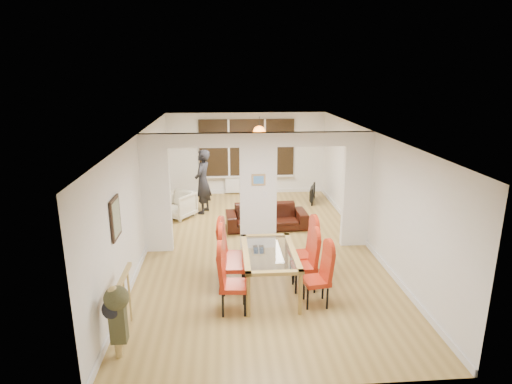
{
  "coord_description": "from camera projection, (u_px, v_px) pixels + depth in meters",
  "views": [
    {
      "loc": [
        -0.73,
        -8.96,
        3.85
      ],
      "look_at": [
        -0.0,
        0.6,
        1.13
      ],
      "focal_mm": 30.0,
      "sensor_mm": 36.0,
      "label": 1
    }
  ],
  "objects": [
    {
      "name": "bowl",
      "position": [
        272.0,
        206.0,
        11.82
      ],
      "size": [
        0.23,
        0.23,
        0.06
      ],
      "primitive_type": "imported",
      "color": "black",
      "rests_on": "coffee_table"
    },
    {
      "name": "dining_chair_la",
      "position": [
        233.0,
        281.0,
        6.98
      ],
      "size": [
        0.47,
        0.47,
        1.09
      ],
      "primitive_type": null,
      "rotation": [
        0.0,
        0.0,
        -0.09
      ],
      "color": "#A42510",
      "rests_on": "floor"
    },
    {
      "name": "dining_chair_lc",
      "position": [
        232.0,
        252.0,
        8.08
      ],
      "size": [
        0.53,
        0.53,
        1.11
      ],
      "primitive_type": null,
      "rotation": [
        0.0,
        0.0,
        -0.24
      ],
      "color": "#A42510",
      "rests_on": "floor"
    },
    {
      "name": "room_walls",
      "position": [
        258.0,
        192.0,
        9.34
      ],
      "size": [
        5.0,
        9.0,
        2.6
      ],
      "primitive_type": null,
      "color": "silver",
      "rests_on": "floor"
    },
    {
      "name": "stair_newel",
      "position": [
        124.0,
        303.0,
        6.32
      ],
      "size": [
        0.4,
        1.2,
        1.1
      ],
      "primitive_type": null,
      "color": "tan",
      "rests_on": "floor"
    },
    {
      "name": "coffee_table",
      "position": [
        268.0,
        210.0,
        11.94
      ],
      "size": [
        1.07,
        0.71,
        0.23
      ],
      "primitive_type": null,
      "rotation": [
        0.0,
        0.0,
        0.23
      ],
      "color": "black",
      "rests_on": "floor"
    },
    {
      "name": "pendant_light",
      "position": [
        259.0,
        132.0,
        12.3
      ],
      "size": [
        0.36,
        0.36,
        0.36
      ],
      "primitive_type": "sphere",
      "color": "orange",
      "rests_on": "room_walls"
    },
    {
      "name": "dining_chair_lb",
      "position": [
        234.0,
        262.0,
        7.63
      ],
      "size": [
        0.48,
        0.48,
        1.14
      ],
      "primitive_type": null,
      "rotation": [
        0.0,
        0.0,
        -0.06
      ],
      "color": "#A42510",
      "rests_on": "floor"
    },
    {
      "name": "divider_wall",
      "position": [
        258.0,
        192.0,
        9.34
      ],
      "size": [
        5.0,
        0.18,
        2.6
      ],
      "primitive_type": "cube",
      "color": "white",
      "rests_on": "floor"
    },
    {
      "name": "bottle",
      "position": [
        267.0,
        200.0,
        11.95
      ],
      "size": [
        0.07,
        0.07,
        0.28
      ],
      "primitive_type": "cylinder",
      "color": "#143F19",
      "rests_on": "coffee_table"
    },
    {
      "name": "bay_window_blinds",
      "position": [
        247.0,
        148.0,
        13.55
      ],
      "size": [
        3.0,
        0.08,
        1.8
      ],
      "primitive_type": "cube",
      "color": "black",
      "rests_on": "room_walls"
    },
    {
      "name": "dining_chair_rb",
      "position": [
        304.0,
        262.0,
        7.7
      ],
      "size": [
        0.45,
        0.45,
        1.05
      ],
      "primitive_type": null,
      "rotation": [
        0.0,
        0.0,
        0.07
      ],
      "color": "#A42510",
      "rests_on": "floor"
    },
    {
      "name": "pillar_photo",
      "position": [
        259.0,
        180.0,
        9.17
      ],
      "size": [
        0.3,
        0.03,
        0.25
      ],
      "primitive_type": "cube",
      "color": "#4C8CD8",
      "rests_on": "divider_wall"
    },
    {
      "name": "armchair",
      "position": [
        178.0,
        205.0,
        11.57
      ],
      "size": [
        1.07,
        1.07,
        0.71
      ],
      "primitive_type": "imported",
      "rotation": [
        0.0,
        0.0,
        -0.61
      ],
      "color": "beige",
      "rests_on": "floor"
    },
    {
      "name": "sofa",
      "position": [
        266.0,
        217.0,
        10.81
      ],
      "size": [
        2.07,
        0.9,
        0.59
      ],
      "primitive_type": "imported",
      "rotation": [
        0.0,
        0.0,
        0.05
      ],
      "color": "black",
      "rests_on": "floor"
    },
    {
      "name": "dining_chair_rc",
      "position": [
        302.0,
        251.0,
        8.11
      ],
      "size": [
        0.5,
        0.5,
        1.11
      ],
      "primitive_type": null,
      "rotation": [
        0.0,
        0.0,
        0.14
      ],
      "color": "#A42510",
      "rests_on": "floor"
    },
    {
      "name": "radiator",
      "position": [
        247.0,
        185.0,
        13.84
      ],
      "size": [
        1.4,
        0.08,
        0.5
      ],
      "primitive_type": "cube",
      "color": "white",
      "rests_on": "floor"
    },
    {
      "name": "floor",
      "position": [
        258.0,
        247.0,
        9.7
      ],
      "size": [
        5.0,
        9.0,
        0.01
      ],
      "primitive_type": "cube",
      "color": "#A08040",
      "rests_on": "ground"
    },
    {
      "name": "dining_chair_ra",
      "position": [
        316.0,
        277.0,
        7.19
      ],
      "size": [
        0.48,
        0.48,
        1.03
      ],
      "primitive_type": null,
      "rotation": [
        0.0,
        0.0,
        0.17
      ],
      "color": "#A42510",
      "rests_on": "floor"
    },
    {
      "name": "dining_table",
      "position": [
        269.0,
        271.0,
        7.65
      ],
      "size": [
        0.94,
        1.68,
        0.79
      ],
      "primitive_type": null,
      "color": "olive",
      "rests_on": "floor"
    },
    {
      "name": "person",
      "position": [
        203.0,
        182.0,
        11.82
      ],
      "size": [
        0.75,
        0.61,
        1.79
      ],
      "primitive_type": "imported",
      "rotation": [
        0.0,
        0.0,
        -1.89
      ],
      "color": "black",
      "rests_on": "floor"
    },
    {
      "name": "shoes",
      "position": [
        259.0,
        250.0,
        9.42
      ],
      "size": [
        0.23,
        0.25,
        0.1
      ],
      "primitive_type": null,
      "color": "black",
      "rests_on": "floor"
    },
    {
      "name": "wall_poster",
      "position": [
        115.0,
        218.0,
        6.78
      ],
      "size": [
        0.04,
        0.52,
        0.67
      ],
      "primitive_type": "cube",
      "color": "gray",
      "rests_on": "room_walls"
    },
    {
      "name": "television",
      "position": [
        310.0,
        194.0,
        12.99
      ],
      "size": [
        0.89,
        0.36,
        0.51
      ],
      "primitive_type": "imported",
      "rotation": [
        0.0,
        0.0,
        1.29
      ],
      "color": "black",
      "rests_on": "floor"
    }
  ]
}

